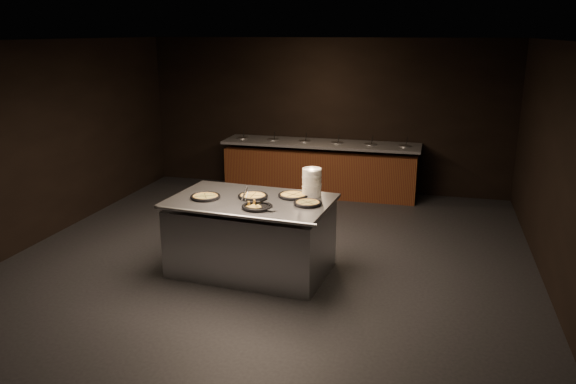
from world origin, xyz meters
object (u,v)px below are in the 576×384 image
object	(u,v)px
serving_counter	(251,237)
pan_veggie_whole	(205,197)
plate_stack	(312,182)
pan_cheese_whole	(253,196)

from	to	relation	value
serving_counter	pan_veggie_whole	size ratio (longest dim) A/B	5.53
plate_stack	pan_cheese_whole	size ratio (longest dim) A/B	0.93
serving_counter	pan_veggie_whole	world-z (taller)	pan_veggie_whole
serving_counter	pan_cheese_whole	world-z (taller)	pan_cheese_whole
pan_cheese_whole	serving_counter	bearing A→B (deg)	-92.52
plate_stack	pan_veggie_whole	size ratio (longest dim) A/B	0.94
pan_cheese_whole	pan_veggie_whole	bearing A→B (deg)	-162.45
serving_counter	pan_cheese_whole	size ratio (longest dim) A/B	5.48
plate_stack	pan_veggie_whole	world-z (taller)	plate_stack
pan_veggie_whole	pan_cheese_whole	xyz separation A→B (m)	(0.57, 0.18, 0.00)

